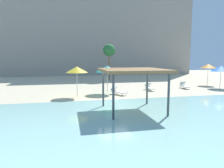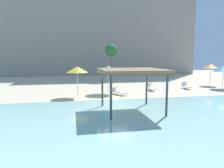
# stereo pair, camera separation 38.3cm
# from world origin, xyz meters

# --- Properties ---
(ground_plane) EXTENTS (80.00, 80.00, 0.00)m
(ground_plane) POSITION_xyz_m (0.00, 0.00, 0.00)
(ground_plane) COLOR beige
(lagoon_water) EXTENTS (44.00, 13.50, 0.04)m
(lagoon_water) POSITION_xyz_m (0.00, -5.25, 0.02)
(lagoon_water) COLOR #99D1C6
(lagoon_water) RESTS_ON ground
(shade_pavilion) EXTENTS (4.07, 4.07, 2.80)m
(shade_pavilion) POSITION_xyz_m (0.66, -2.33, 2.62)
(shade_pavilion) COLOR #42474C
(shade_pavilion) RESTS_ON ground
(beach_umbrella_orange_0) EXTENTS (2.00, 2.00, 2.78)m
(beach_umbrella_orange_0) POSITION_xyz_m (14.52, 8.48, 2.50)
(beach_umbrella_orange_0) COLOR silver
(beach_umbrella_orange_0) RESTS_ON ground
(beach_umbrella_yellow_1) EXTENTS (1.99, 1.99, 2.76)m
(beach_umbrella_yellow_1) POSITION_xyz_m (-2.70, 3.69, 2.48)
(beach_umbrella_yellow_1) COLOR silver
(beach_umbrella_yellow_1) RESTS_ON ground
(beach_umbrella_teal_2) EXTENTS (2.29, 2.29, 2.76)m
(beach_umbrella_teal_2) POSITION_xyz_m (0.35, 4.95, 2.44)
(beach_umbrella_teal_2) COLOR silver
(beach_umbrella_teal_2) RESTS_ON ground
(beach_umbrella_blue_4) EXTENTS (2.42, 2.42, 2.65)m
(beach_umbrella_blue_4) POSITION_xyz_m (14.06, 5.62, 2.31)
(beach_umbrella_blue_4) COLOR silver
(beach_umbrella_blue_4) RESTS_ON ground
(lounge_chair_0) EXTENTS (1.39, 1.96, 0.74)m
(lounge_chair_0) POSITION_xyz_m (1.22, 3.99, 0.33)
(lounge_chair_0) COLOR white
(lounge_chair_0) RESTS_ON ground
(lounge_chair_2) EXTENTS (0.95, 1.98, 0.74)m
(lounge_chair_2) POSITION_xyz_m (9.82, 6.36, 0.33)
(lounge_chair_2) COLOR white
(lounge_chair_2) RESTS_ON ground
(lounge_chair_3) EXTENTS (0.75, 1.94, 0.74)m
(lounge_chair_3) POSITION_xyz_m (5.31, 5.99, 0.33)
(lounge_chair_3) COLOR white
(lounge_chair_3) RESTS_ON ground
(palm_tree_1) EXTENTS (1.90, 1.90, 5.72)m
(palm_tree_1) POSITION_xyz_m (2.84, 16.38, 4.64)
(palm_tree_1) COLOR brown
(palm_tree_1) RESTS_ON ground
(hotel_block_0) EXTENTS (21.98, 8.18, 16.72)m
(hotel_block_0) POSITION_xyz_m (-6.37, 30.87, 8.36)
(hotel_block_0) COLOR #9E9384
(hotel_block_0) RESTS_ON ground
(hotel_block_1) EXTENTS (22.47, 9.53, 21.78)m
(hotel_block_1) POSITION_xyz_m (12.55, 31.65, 10.89)
(hotel_block_1) COLOR #9E9384
(hotel_block_1) RESTS_ON ground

